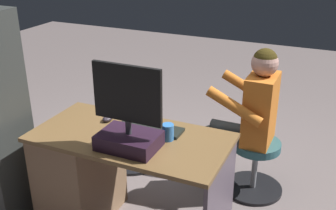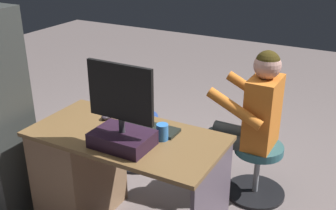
% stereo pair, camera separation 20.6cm
% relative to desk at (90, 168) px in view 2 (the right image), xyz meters
% --- Properties ---
extents(ground_plane, '(10.00, 10.00, 0.00)m').
position_rel_desk_xyz_m(ground_plane, '(-0.32, -0.37, -0.40)').
color(ground_plane, slate).
extents(desk, '(1.24, 0.62, 0.74)m').
position_rel_desk_xyz_m(desk, '(0.00, 0.00, 0.00)').
color(desk, brown).
rests_on(desk, ground_plane).
extents(monitor, '(0.42, 0.25, 0.51)m').
position_rel_desk_xyz_m(monitor, '(-0.38, 0.13, 0.49)').
color(monitor, black).
rests_on(monitor, desk).
extents(keyboard, '(0.42, 0.14, 0.02)m').
position_rel_desk_xyz_m(keyboard, '(-0.39, -0.13, 0.35)').
color(keyboard, black).
rests_on(keyboard, desk).
extents(computer_mouse, '(0.06, 0.10, 0.04)m').
position_rel_desk_xyz_m(computer_mouse, '(-0.07, -0.13, 0.36)').
color(computer_mouse, '#2C232B').
rests_on(computer_mouse, desk).
extents(cup, '(0.07, 0.07, 0.10)m').
position_rel_desk_xyz_m(cup, '(-0.55, -0.05, 0.39)').
color(cup, '#3372BF').
rests_on(cup, desk).
extents(tv_remote, '(0.09, 0.16, 0.02)m').
position_rel_desk_xyz_m(tv_remote, '(-0.20, 0.02, 0.35)').
color(tv_remote, black).
rests_on(tv_remote, desk).
extents(office_chair_teddy, '(0.49, 0.49, 0.43)m').
position_rel_desk_xyz_m(office_chair_teddy, '(0.13, -0.80, -0.16)').
color(office_chair_teddy, black).
rests_on(office_chair_teddy, ground_plane).
extents(teddy_bear, '(0.21, 0.21, 0.31)m').
position_rel_desk_xyz_m(teddy_bear, '(0.13, -0.81, 0.18)').
color(teddy_bear, '#CAA68C').
rests_on(teddy_bear, office_chair_teddy).
extents(visitor_chair, '(0.46, 0.46, 0.43)m').
position_rel_desk_xyz_m(visitor_chair, '(-0.95, -0.81, -0.15)').
color(visitor_chair, black).
rests_on(visitor_chair, ground_plane).
extents(person, '(0.55, 0.48, 1.16)m').
position_rel_desk_xyz_m(person, '(-0.87, -0.81, 0.28)').
color(person, orange).
rests_on(person, ground_plane).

